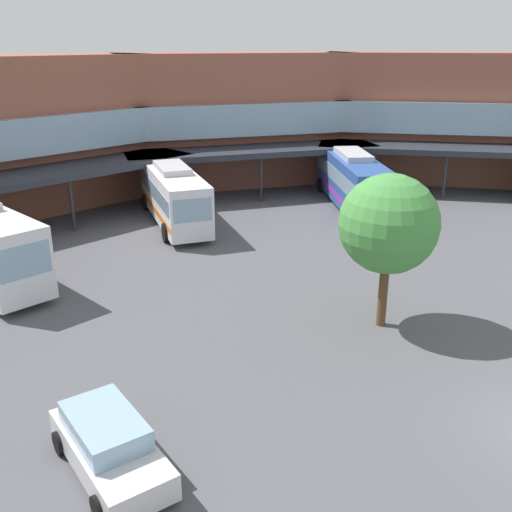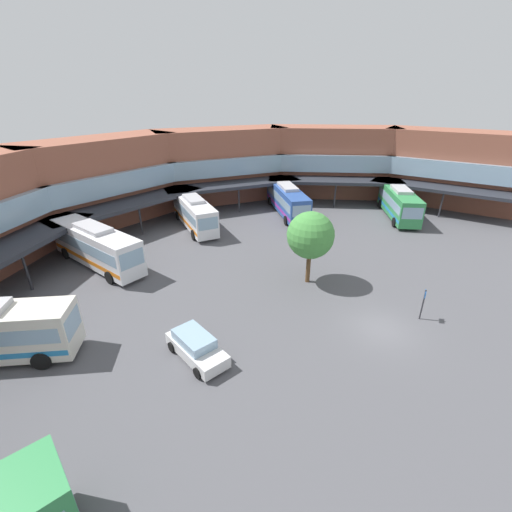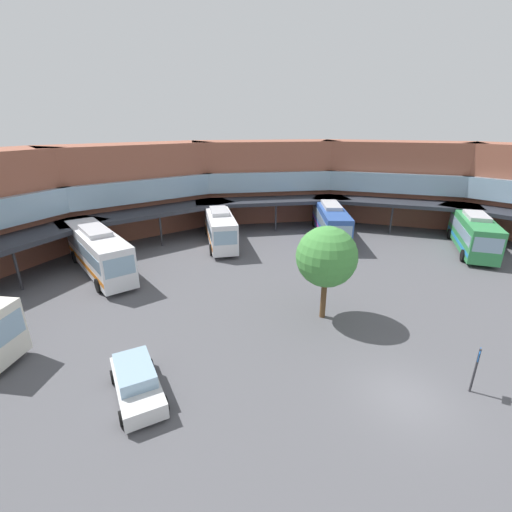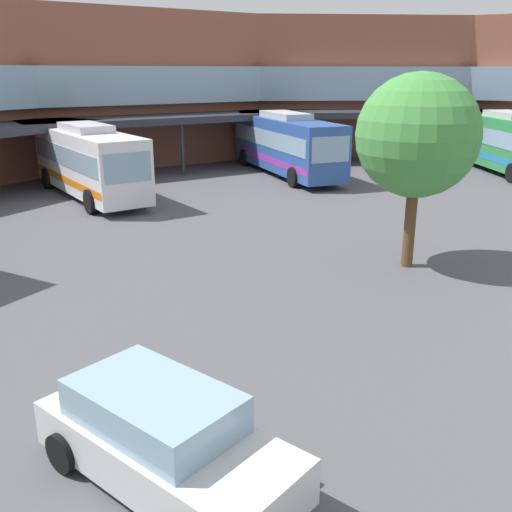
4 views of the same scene
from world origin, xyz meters
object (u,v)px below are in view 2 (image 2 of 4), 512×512
stop_sign_post (423,301)px  bus_4 (194,213)px  parked_car (196,347)px  bus_3 (399,203)px  bus_1 (96,246)px  bus_0 (287,199)px  plaza_tree (311,235)px

stop_sign_post → bus_4: bearing=84.8°
parked_car → bus_4: bearing=147.9°
bus_3 → bus_4: 25.00m
bus_1 → stop_sign_post: bus_1 is taller
bus_3 → bus_0: bearing=-90.8°
bus_4 → parked_car: bearing=-16.1°
stop_sign_post → bus_0: bearing=57.0°
bus_3 → parked_car: bearing=-35.0°
bus_4 → stop_sign_post: (-2.36, -25.69, -0.38)m
bus_1 → plaza_tree: size_ratio=1.83×
bus_0 → bus_4: 12.11m
bus_4 → plaza_tree: size_ratio=1.68×
bus_0 → bus_1: 23.43m
bus_0 → plaza_tree: size_ratio=1.75×
bus_0 → stop_sign_post: (-13.20, -20.32, -0.43)m
parked_car → bus_1: bearing=-179.7°
stop_sign_post → bus_1: bearing=111.0°
bus_1 → parked_car: (-2.74, -15.91, -1.22)m
bus_1 → stop_sign_post: (9.70, -25.25, -0.51)m
bus_1 → stop_sign_post: 27.06m
bus_3 → bus_1: bearing=-62.4°
parked_car → stop_sign_post: size_ratio=1.97×
bus_0 → bus_3: (7.54, -11.56, -0.01)m
bus_0 → bus_3: 13.80m
bus_3 → bus_4: size_ratio=0.99×
bus_4 → bus_3: bearing=73.4°
bus_1 → parked_car: bus_1 is taller
bus_3 → stop_sign_post: (-20.74, -8.76, -0.42)m
bus_4 → stop_sign_post: bus_4 is taller
parked_car → stop_sign_post: bearing=63.2°
bus_1 → bus_3: size_ratio=1.11×
plaza_tree → stop_sign_post: plaza_tree is taller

